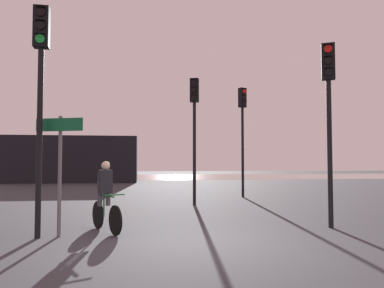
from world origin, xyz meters
The scene contains 9 objects.
ground_plane centered at (0.00, 0.00, 0.00)m, with size 120.00×120.00×0.00m, color #333338.
water_strip centered at (0.00, 34.11, 0.00)m, with size 80.00×16.00×0.01m, color gray.
distant_building centered at (-7.01, 24.11, 1.83)m, with size 10.82×4.00×3.66m, color black.
traffic_light_near_right centered at (3.46, 1.46, 3.16)m, with size 0.39×0.41×4.55m.
traffic_light_center centered at (0.81, 6.65, 3.29)m, with size 0.37×0.39×4.77m.
traffic_light_near_left centered at (-3.29, 1.04, 3.41)m, with size 0.33×0.35×4.96m.
traffic_light_far_right centered at (3.44, 9.50, 3.46)m, with size 0.39×0.41×5.03m.
direction_sign_post centered at (-2.90, 1.17, 1.70)m, with size 1.05×0.38×2.60m.
cyclist centered at (-1.96, 1.65, 0.82)m, with size 0.84×1.54×1.62m.
Camera 1 is at (-1.10, -7.23, 1.59)m, focal length 35.00 mm.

